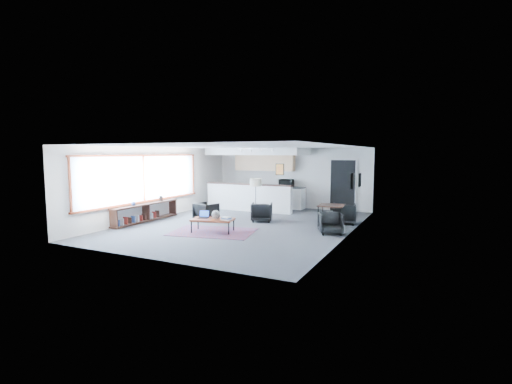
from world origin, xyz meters
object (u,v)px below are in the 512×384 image
at_px(armchair_right, 262,211).
at_px(dining_chair_far, 344,214).
at_px(dining_table, 331,207).
at_px(floor_lamp, 256,184).
at_px(dining_chair_near, 331,224).
at_px(coffee_table, 213,220).
at_px(microwave, 286,182).
at_px(ceramic_pot, 216,215).
at_px(book_stack, 226,219).
at_px(armchair_left, 206,211).
at_px(laptop, 204,216).

distance_m(armchair_right, dining_chair_far, 2.82).
bearing_deg(dining_table, floor_lamp, 179.13).
bearing_deg(dining_chair_near, floor_lamp, 132.64).
bearing_deg(armchair_right, coffee_table, 55.68).
distance_m(floor_lamp, microwave, 2.93).
relative_size(dining_chair_near, microwave, 1.00).
distance_m(dining_chair_far, microwave, 4.06).
height_order(armchair_right, floor_lamp, floor_lamp).
bearing_deg(ceramic_pot, floor_lamp, 88.78).
bearing_deg(dining_chair_far, ceramic_pot, 30.61).
xyz_separation_m(armchair_right, dining_chair_near, (2.70, -0.94, -0.07)).
relative_size(coffee_table, book_stack, 4.63).
relative_size(book_stack, armchair_left, 0.43).
bearing_deg(laptop, ceramic_pot, -18.67).
bearing_deg(laptop, microwave, 66.68).
bearing_deg(laptop, armchair_left, 103.61).
height_order(ceramic_pot, book_stack, ceramic_pot).
xyz_separation_m(armchair_left, dining_chair_near, (4.53, -0.20, -0.06)).
relative_size(armchair_left, floor_lamp, 0.48).
height_order(laptop, ceramic_pot, ceramic_pot).
bearing_deg(microwave, armchair_left, -113.75).
height_order(dining_table, dining_chair_near, dining_table).
bearing_deg(laptop, floor_lamp, 61.47).
height_order(armchair_right, microwave, microwave).
xyz_separation_m(ceramic_pot, floor_lamp, (0.06, 2.62, 0.74)).
distance_m(laptop, floor_lamp, 2.78).
bearing_deg(ceramic_pot, laptop, 179.08).
bearing_deg(ceramic_pot, microwave, 88.97).
bearing_deg(coffee_table, laptop, 158.89).
relative_size(coffee_table, laptop, 3.71).
bearing_deg(coffee_table, armchair_left, 114.74).
bearing_deg(dining_chair_near, coffee_table, 177.69).
relative_size(coffee_table, armchair_right, 1.91).
distance_m(dining_table, dining_chair_far, 0.64).
distance_m(coffee_table, armchair_right, 2.33).
bearing_deg(dining_table, laptop, -142.11).
distance_m(dining_chair_near, microwave, 5.32).
xyz_separation_m(armchair_right, floor_lamp, (-0.43, 0.39, 0.91)).
height_order(ceramic_pot, floor_lamp, floor_lamp).
height_order(dining_table, microwave, microwave).
bearing_deg(floor_lamp, armchair_right, -42.64).
distance_m(coffee_table, armchair_left, 1.97).
bearing_deg(floor_lamp, ceramic_pot, -91.22).
bearing_deg(dining_chair_far, book_stack, 34.27).
bearing_deg(book_stack, coffee_table, -177.86).
bearing_deg(armchair_left, armchair_right, -146.79).
bearing_deg(dining_table, armchair_left, -165.51).
bearing_deg(armchair_right, ceramic_pot, 57.70).
distance_m(armchair_left, armchair_right, 1.97).
bearing_deg(dining_table, coffee_table, -138.53).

